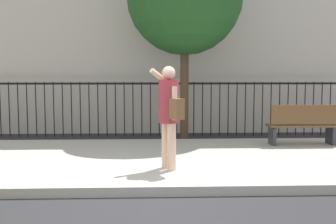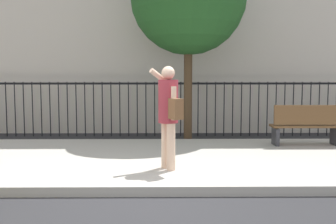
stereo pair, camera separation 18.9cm
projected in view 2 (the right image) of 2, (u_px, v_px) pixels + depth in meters
name	position (u px, v px, depth m)	size (l,w,h in m)	color
ground_plane	(137.00, 197.00, 5.63)	(60.00, 60.00, 0.00)	#28282B
sidewalk	(144.00, 160.00, 7.82)	(28.00, 4.40, 0.15)	#B2ADA3
iron_fence	(150.00, 102.00, 11.42)	(12.03, 0.04, 1.60)	black
pedestrian_on_phone	(169.00, 110.00, 6.62)	(0.59, 0.73, 1.77)	beige
street_bench	(307.00, 124.00, 8.99)	(1.60, 0.45, 0.95)	brown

